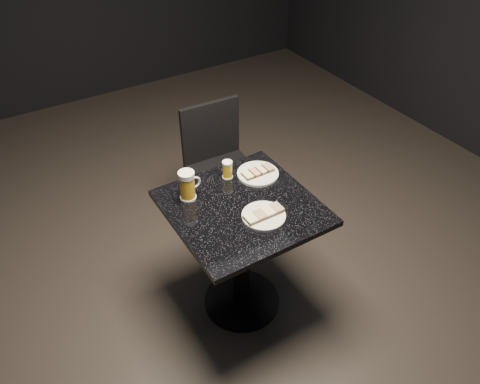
% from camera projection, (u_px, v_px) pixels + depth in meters
% --- Properties ---
extents(floor, '(6.00, 6.00, 0.00)m').
position_uv_depth(floor, '(242.00, 301.00, 2.77)').
color(floor, black).
rests_on(floor, ground).
extents(plate_large, '(0.21, 0.21, 0.01)m').
position_uv_depth(plate_large, '(264.00, 216.00, 2.23)').
color(plate_large, silver).
rests_on(plate_large, table).
extents(plate_small, '(0.22, 0.22, 0.01)m').
position_uv_depth(plate_small, '(258.00, 174.00, 2.49)').
color(plate_small, silver).
rests_on(plate_small, table).
extents(table, '(0.70, 0.70, 0.75)m').
position_uv_depth(table, '(242.00, 240.00, 2.45)').
color(table, black).
rests_on(table, floor).
extents(beer_mug, '(0.12, 0.08, 0.16)m').
position_uv_depth(beer_mug, '(188.00, 185.00, 2.30)').
color(beer_mug, silver).
rests_on(beer_mug, table).
extents(beer_tumbler, '(0.06, 0.06, 0.10)m').
position_uv_depth(beer_tumbler, '(227.00, 169.00, 2.45)').
color(beer_tumbler, silver).
rests_on(beer_tumbler, table).
extents(chair, '(0.42, 0.42, 0.87)m').
position_uv_depth(chair, '(220.00, 162.00, 3.02)').
color(chair, black).
rests_on(chair, floor).
extents(canapes_on_plate_large, '(0.20, 0.07, 0.02)m').
position_uv_depth(canapes_on_plate_large, '(264.00, 213.00, 2.22)').
color(canapes_on_plate_large, '#4C3521').
rests_on(canapes_on_plate_large, plate_large).
extents(canapes_on_plate_small, '(0.17, 0.07, 0.02)m').
position_uv_depth(canapes_on_plate_small, '(258.00, 171.00, 2.48)').
color(canapes_on_plate_small, '#4C3521').
rests_on(canapes_on_plate_small, plate_small).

